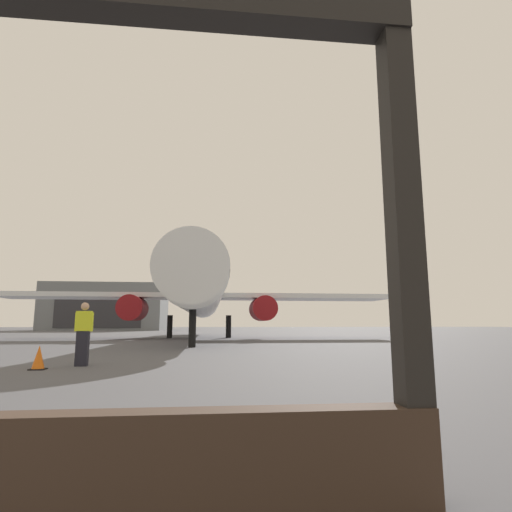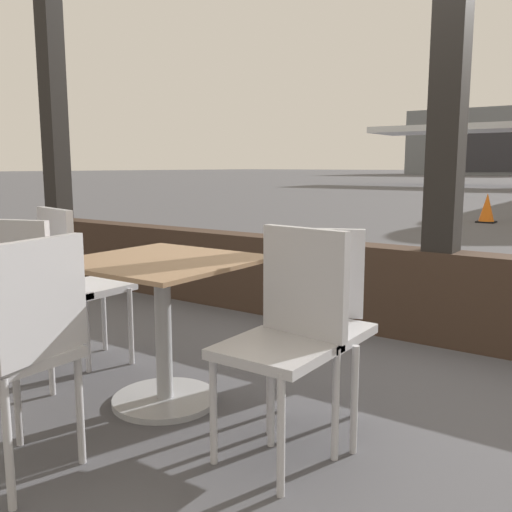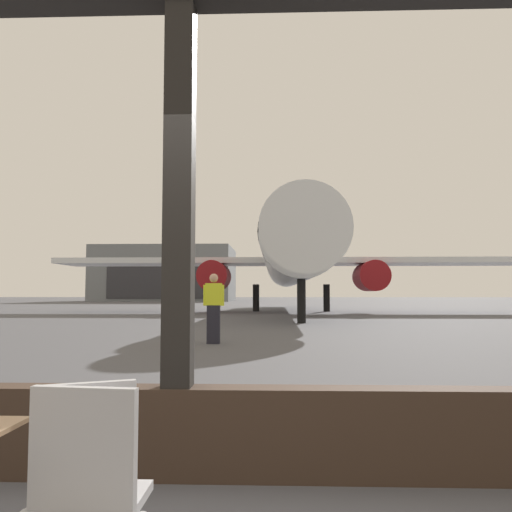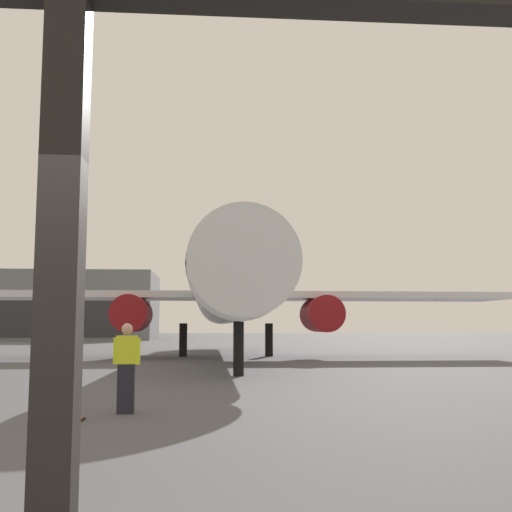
{
  "view_description": "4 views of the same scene",
  "coord_description": "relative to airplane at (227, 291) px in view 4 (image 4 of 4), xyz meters",
  "views": [
    {
      "loc": [
        2.64,
        -2.74,
        1.15
      ],
      "look_at": [
        4.57,
        14.81,
        4.04
      ],
      "focal_mm": 29.05,
      "sensor_mm": 36.0,
      "label": 1
    },
    {
      "loc": [
        1.1,
        -3.67,
        1.16
      ],
      "look_at": [
        -0.65,
        -1.17,
        0.67
      ],
      "focal_mm": 39.6,
      "sensor_mm": 36.0,
      "label": 2
    },
    {
      "loc": [
        0.68,
        -3.64,
        1.26
      ],
      "look_at": [
        -0.03,
        15.67,
        2.62
      ],
      "focal_mm": 36.72,
      "sensor_mm": 36.0,
      "label": 3
    },
    {
      "loc": [
        0.71,
        -3.07,
        1.68
      ],
      "look_at": [
        2.27,
        16.95,
        3.94
      ],
      "focal_mm": 43.76,
      "sensor_mm": 36.0,
      "label": 4
    }
  ],
  "objects": [
    {
      "name": "ground_crew_worker",
      "position": [
        -2.63,
        -21.23,
        -2.7
      ],
      "size": [
        0.54,
        0.24,
        1.74
      ],
      "color": "black",
      "rests_on": "ground"
    },
    {
      "name": "traffic_cone",
      "position": [
        -3.44,
        -22.06,
        -3.31
      ],
      "size": [
        0.36,
        0.36,
        0.61
      ],
      "color": "orange",
      "rests_on": "ground"
    },
    {
      "name": "airplane",
      "position": [
        0.0,
        0.0,
        0.0
      ],
      "size": [
        30.64,
        32.32,
        10.4
      ],
      "color": "silver",
      "rests_on": "ground"
    },
    {
      "name": "ground_plane",
      "position": [
        -1.77,
        9.37,
        -3.6
      ],
      "size": [
        220.0,
        220.0,
        0.0
      ],
      "primitive_type": "plane",
      "color": "#4C4C51"
    },
    {
      "name": "window_frame",
      "position": [
        -1.77,
        -30.63,
        -2.31
      ],
      "size": [
        8.2,
        0.24,
        3.58
      ],
      "color": "#38281E",
      "rests_on": "ground"
    },
    {
      "name": "distant_hangar",
      "position": [
        -17.97,
        46.71,
        0.53
      ],
      "size": [
        20.48,
        14.36,
        8.26
      ],
      "color": "slate",
      "rests_on": "ground"
    }
  ]
}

